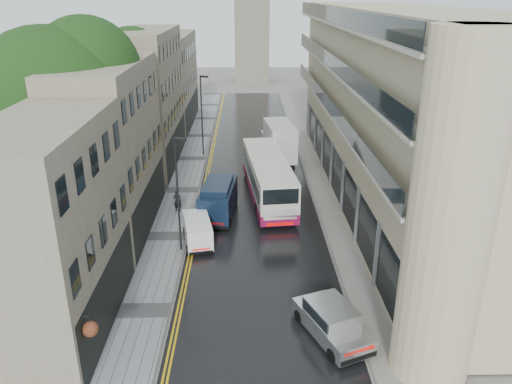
{
  "coord_description": "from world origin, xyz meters",
  "views": [
    {
      "loc": [
        -0.68,
        -10.4,
        15.06
      ],
      "look_at": [
        -0.09,
        18.0,
        3.68
      ],
      "focal_mm": 35.0,
      "sensor_mm": 36.0,
      "label": 1
    }
  ],
  "objects_px": {
    "tree_near": "(56,133)",
    "navy_van": "(200,208)",
    "silver_hatchback": "(333,346)",
    "lamp_post_far": "(202,116)",
    "white_van": "(188,241)",
    "pedestrian": "(177,201)",
    "lamp_post_near": "(178,196)",
    "white_lorry": "(270,148)",
    "tree_far": "(113,102)",
    "cream_bus": "(257,195)"
  },
  "relations": [
    {
      "from": "white_lorry",
      "to": "lamp_post_near",
      "type": "xyz_separation_m",
      "value": [
        -6.32,
        -15.53,
        1.73
      ]
    },
    {
      "from": "white_lorry",
      "to": "tree_far",
      "type": "bearing_deg",
      "value": 172.44
    },
    {
      "from": "cream_bus",
      "to": "tree_near",
      "type": "bearing_deg",
      "value": -174.35
    },
    {
      "from": "navy_van",
      "to": "lamp_post_far",
      "type": "xyz_separation_m",
      "value": [
        -1.06,
        16.07,
        2.58
      ]
    },
    {
      "from": "white_van",
      "to": "navy_van",
      "type": "xyz_separation_m",
      "value": [
        0.44,
        3.88,
        0.54
      ]
    },
    {
      "from": "silver_hatchback",
      "to": "white_lorry",
      "type": "bearing_deg",
      "value": 71.17
    },
    {
      "from": "white_van",
      "to": "navy_van",
      "type": "relative_size",
      "value": 0.69
    },
    {
      "from": "tree_near",
      "to": "white_lorry",
      "type": "distance_m",
      "value": 19.65
    },
    {
      "from": "white_lorry",
      "to": "silver_hatchback",
      "type": "xyz_separation_m",
      "value": [
        1.51,
        -25.8,
        -1.14
      ]
    },
    {
      "from": "white_lorry",
      "to": "silver_hatchback",
      "type": "distance_m",
      "value": 25.87
    },
    {
      "from": "white_lorry",
      "to": "lamp_post_far",
      "type": "distance_m",
      "value": 7.9
    },
    {
      "from": "silver_hatchback",
      "to": "navy_van",
      "type": "xyz_separation_m",
      "value": [
        -6.89,
        13.84,
        0.54
      ]
    },
    {
      "from": "cream_bus",
      "to": "lamp_post_near",
      "type": "bearing_deg",
      "value": -138.82
    },
    {
      "from": "tree_near",
      "to": "lamp_post_near",
      "type": "relative_size",
      "value": 1.93
    },
    {
      "from": "white_lorry",
      "to": "navy_van",
      "type": "relative_size",
      "value": 1.4
    },
    {
      "from": "silver_hatchback",
      "to": "navy_van",
      "type": "bearing_deg",
      "value": 94.31
    },
    {
      "from": "tree_near",
      "to": "navy_van",
      "type": "bearing_deg",
      "value": 5.88
    },
    {
      "from": "tree_near",
      "to": "lamp_post_far",
      "type": "xyz_separation_m",
      "value": [
        7.58,
        16.96,
        -2.97
      ]
    },
    {
      "from": "tree_near",
      "to": "navy_van",
      "type": "xyz_separation_m",
      "value": [
        8.64,
        0.89,
        -5.55
      ]
    },
    {
      "from": "silver_hatchback",
      "to": "lamp_post_far",
      "type": "relative_size",
      "value": 0.58
    },
    {
      "from": "cream_bus",
      "to": "silver_hatchback",
      "type": "distance_m",
      "value": 15.8
    },
    {
      "from": "cream_bus",
      "to": "pedestrian",
      "type": "xyz_separation_m",
      "value": [
        -5.82,
        0.61,
        -0.69
      ]
    },
    {
      "from": "tree_near",
      "to": "cream_bus",
      "type": "height_order",
      "value": "tree_near"
    },
    {
      "from": "tree_near",
      "to": "lamp_post_near",
      "type": "distance_m",
      "value": 8.78
    },
    {
      "from": "silver_hatchback",
      "to": "lamp_post_far",
      "type": "xyz_separation_m",
      "value": [
        -7.95,
        29.91,
        3.12
      ]
    },
    {
      "from": "white_van",
      "to": "silver_hatchback",
      "type": "bearing_deg",
      "value": -64.66
    },
    {
      "from": "pedestrian",
      "to": "white_lorry",
      "type": "bearing_deg",
      "value": -119.86
    },
    {
      "from": "white_van",
      "to": "pedestrian",
      "type": "distance_m",
      "value": 6.32
    },
    {
      "from": "white_lorry",
      "to": "pedestrian",
      "type": "relative_size",
      "value": 4.52
    },
    {
      "from": "tree_near",
      "to": "lamp_post_near",
      "type": "height_order",
      "value": "tree_near"
    },
    {
      "from": "white_lorry",
      "to": "navy_van",
      "type": "distance_m",
      "value": 13.13
    },
    {
      "from": "navy_van",
      "to": "lamp_post_far",
      "type": "bearing_deg",
      "value": 99.38
    },
    {
      "from": "cream_bus",
      "to": "white_lorry",
      "type": "height_order",
      "value": "white_lorry"
    },
    {
      "from": "tree_near",
      "to": "tree_far",
      "type": "distance_m",
      "value": 13.02
    },
    {
      "from": "silver_hatchback",
      "to": "pedestrian",
      "type": "relative_size",
      "value": 2.67
    },
    {
      "from": "tree_near",
      "to": "white_van",
      "type": "relative_size",
      "value": 3.77
    },
    {
      "from": "white_lorry",
      "to": "white_van",
      "type": "distance_m",
      "value": 16.92
    },
    {
      "from": "tree_far",
      "to": "cream_bus",
      "type": "distance_m",
      "value": 16.78
    },
    {
      "from": "lamp_post_far",
      "to": "pedestrian",
      "type": "bearing_deg",
      "value": -73.04
    },
    {
      "from": "tree_far",
      "to": "lamp_post_far",
      "type": "xyz_separation_m",
      "value": [
        7.28,
        3.96,
        -2.26
      ]
    },
    {
      "from": "white_van",
      "to": "navy_van",
      "type": "height_order",
      "value": "navy_van"
    },
    {
      "from": "tree_far",
      "to": "cream_bus",
      "type": "bearing_deg",
      "value": -40.34
    },
    {
      "from": "cream_bus",
      "to": "navy_van",
      "type": "bearing_deg",
      "value": -163.01
    },
    {
      "from": "tree_near",
      "to": "silver_hatchback",
      "type": "height_order",
      "value": "tree_near"
    },
    {
      "from": "tree_near",
      "to": "pedestrian",
      "type": "bearing_deg",
      "value": 25.04
    },
    {
      "from": "tree_far",
      "to": "lamp_post_near",
      "type": "relative_size",
      "value": 1.73
    },
    {
      "from": "white_lorry",
      "to": "navy_van",
      "type": "height_order",
      "value": "white_lorry"
    },
    {
      "from": "tree_near",
      "to": "lamp_post_far",
      "type": "distance_m",
      "value": 18.81
    },
    {
      "from": "tree_near",
      "to": "white_lorry",
      "type": "relative_size",
      "value": 1.85
    },
    {
      "from": "white_van",
      "to": "navy_van",
      "type": "bearing_deg",
      "value": 72.56
    }
  ]
}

